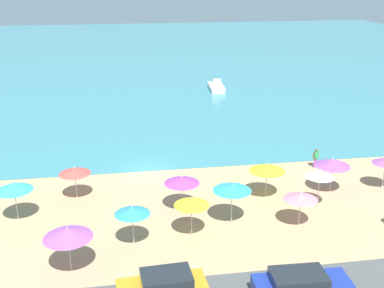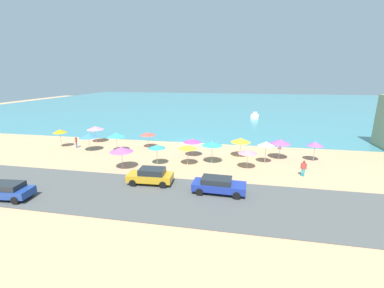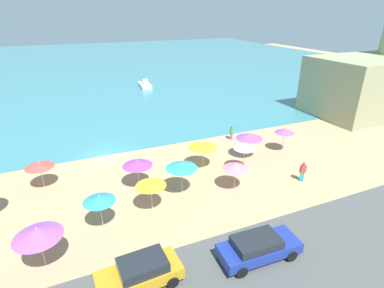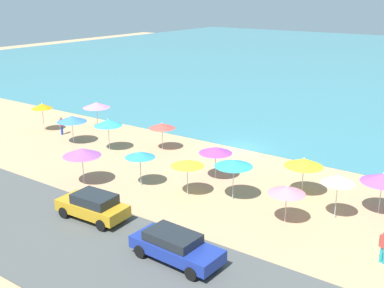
{
  "view_description": "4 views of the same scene",
  "coord_description": "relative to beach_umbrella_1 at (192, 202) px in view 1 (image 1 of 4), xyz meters",
  "views": [
    {
      "loc": [
        -2.17,
        -34.1,
        14.51
      ],
      "look_at": [
        3.45,
        0.41,
        1.89
      ],
      "focal_mm": 45.0,
      "sensor_mm": 36.0,
      "label": 1
    },
    {
      "loc": [
        7.46,
        -36.69,
        9.83
      ],
      "look_at": [
        1.28,
        -4.64,
        1.08
      ],
      "focal_mm": 24.0,
      "sensor_mm": 36.0,
      "label": 2
    },
    {
      "loc": [
        -2.41,
        -26.54,
        12.55
      ],
      "look_at": [
        7.27,
        -3.92,
        1.55
      ],
      "focal_mm": 28.0,
      "sensor_mm": 36.0,
      "label": 3
    },
    {
      "loc": [
        18.09,
        -32.21,
        12.25
      ],
      "look_at": [
        -1.47,
        -4.85,
        1.43
      ],
      "focal_mm": 45.0,
      "sensor_mm": 36.0,
      "label": 4
    }
  ],
  "objects": [
    {
      "name": "beach_umbrella_11",
      "position": [
        2.63,
        1.11,
        0.2
      ],
      "size": [
        2.33,
        2.33,
        2.58
      ],
      "color": "#B2B2B7",
      "rests_on": "ground_plane"
    },
    {
      "name": "beach_umbrella_13",
      "position": [
        -0.09,
        3.33,
        -0.1
      ],
      "size": [
        2.26,
        2.26,
        2.31
      ],
      "color": "#B2B2B7",
      "rests_on": "ground_plane"
    },
    {
      "name": "beach_umbrella_12",
      "position": [
        -10.31,
        3.53,
        0.13
      ],
      "size": [
        2.25,
        2.25,
        2.59
      ],
      "color": "#B2B2B7",
      "rests_on": "ground_plane"
    },
    {
      "name": "beach_umbrella_3",
      "position": [
        5.79,
        4.21,
        0.01
      ],
      "size": [
        2.39,
        2.39,
        2.46
      ],
      "color": "#B2B2B7",
      "rests_on": "ground_plane"
    },
    {
      "name": "beach_umbrella_4",
      "position": [
        -6.91,
        6.08,
        -0.14
      ],
      "size": [
        2.1,
        2.1,
        2.26
      ],
      "color": "#B2B2B7",
      "rests_on": "ground_plane"
    },
    {
      "name": "beach_umbrella_10",
      "position": [
        -3.38,
        -0.53,
        0.01
      ],
      "size": [
        1.97,
        1.97,
        2.4
      ],
      "color": "#B2B2B7",
      "rests_on": "ground_plane"
    },
    {
      "name": "parked_car_0",
      "position": [
        4.09,
        -6.56,
        -1.33
      ],
      "size": [
        4.58,
        2.04,
        1.38
      ],
      "color": "navy",
      "rests_on": "coastal_road"
    },
    {
      "name": "beach_umbrella_1",
      "position": [
        0.0,
        0.0,
        0.0
      ],
      "size": [
        2.05,
        2.05,
        2.4
      ],
      "color": "#B2B2B7",
      "rests_on": "ground_plane"
    },
    {
      "name": "beach_umbrella_7",
      "position": [
        6.57,
        0.11,
        -0.21
      ],
      "size": [
        2.05,
        2.05,
        2.18
      ],
      "color": "#B2B2B7",
      "rests_on": "ground_plane"
    },
    {
      "name": "beach_umbrella_9",
      "position": [
        -6.67,
        -2.49,
        0.07
      ],
      "size": [
        2.48,
        2.48,
        2.52
      ],
      "color": "#B2B2B7",
      "rests_on": "ground_plane"
    },
    {
      "name": "parked_car_1",
      "position": [
        -2.26,
        -5.78,
        -1.28
      ],
      "size": [
        4.21,
        2.03,
        1.5
      ],
      "color": "#BC8A1D",
      "rests_on": "coastal_road"
    },
    {
      "name": "skiff_nearshore",
      "position": [
        8.87,
        35.02,
        -1.67
      ],
      "size": [
        2.09,
        4.95,
        1.54
      ],
      "color": "silver",
      "rests_on": "sea"
    },
    {
      "name": "beach_umbrella_14",
      "position": [
        10.46,
        4.27,
        0.05
      ],
      "size": [
        2.42,
        2.42,
        2.51
      ],
      "color": "#B2B2B7",
      "rests_on": "ground_plane"
    },
    {
      "name": "ground_plane",
      "position": [
        -1.76,
        9.86,
        -2.13
      ],
      "size": [
        160.0,
        160.0,
        0.0
      ],
      "primitive_type": "plane",
      "color": "tan"
    },
    {
      "name": "beach_umbrella_6",
      "position": [
        8.63,
        2.19,
        0.23
      ],
      "size": [
        1.83,
        1.83,
        2.66
      ],
      "color": "#B2B2B7",
      "rests_on": "ground_plane"
    },
    {
      "name": "bather_0",
      "position": [
        11.19,
        8.58,
        -1.25
      ],
      "size": [
        0.55,
        0.31,
        1.58
      ],
      "color": "#A753A6",
      "rests_on": "ground_plane"
    },
    {
      "name": "sea",
      "position": [
        -1.76,
        64.86,
        -2.1
      ],
      "size": [
        150.0,
        110.0,
        0.05
      ],
      "primitive_type": "cube",
      "color": "teal",
      "rests_on": "ground_plane"
    }
  ]
}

